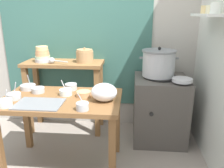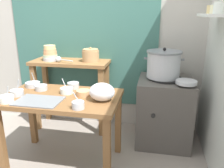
{
  "view_description": "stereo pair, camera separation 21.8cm",
  "coord_description": "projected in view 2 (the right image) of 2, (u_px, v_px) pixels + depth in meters",
  "views": [
    {
      "loc": [
        0.56,
        -1.84,
        1.48
      ],
      "look_at": [
        0.38,
        0.24,
        0.82
      ],
      "focal_mm": 36.71,
      "sensor_mm": 36.0,
      "label": 1
    },
    {
      "loc": [
        0.78,
        -1.81,
        1.48
      ],
      "look_at": [
        0.38,
        0.24,
        0.82
      ],
      "focal_mm": 36.71,
      "sensor_mm": 36.0,
      "label": 2
    }
  ],
  "objects": [
    {
      "name": "prep_bowl_2",
      "position": [
        78.0,
        105.0,
        1.87
      ],
      "size": [
        0.1,
        0.1,
        0.15
      ],
      "color": "#B7BABF",
      "rests_on": "prep_table"
    },
    {
      "name": "prep_bowl_7",
      "position": [
        83.0,
        93.0,
        2.17
      ],
      "size": [
        0.13,
        0.13,
        0.05
      ],
      "color": "tan",
      "rests_on": "prep_table"
    },
    {
      "name": "ladle",
      "position": [
        59.0,
        59.0,
        2.75
      ],
      "size": [
        0.25,
        0.12,
        0.07
      ],
      "color": "#B7BABF",
      "rests_on": "back_shelf_table"
    },
    {
      "name": "bowl_stack_enamel",
      "position": [
        50.0,
        54.0,
        2.83
      ],
      "size": [
        0.19,
        0.19,
        0.19
      ],
      "color": "#B7BABF",
      "rests_on": "back_shelf_table"
    },
    {
      "name": "prep_bowl_6",
      "position": [
        67.0,
        90.0,
        2.22
      ],
      "size": [
        0.12,
        0.12,
        0.15
      ],
      "color": "silver",
      "rests_on": "prep_table"
    },
    {
      "name": "prep_bowl_8",
      "position": [
        7.0,
        99.0,
        2.0
      ],
      "size": [
        0.12,
        0.12,
        0.15
      ],
      "color": "silver",
      "rests_on": "prep_table"
    },
    {
      "name": "clay_pot",
      "position": [
        90.0,
        55.0,
        2.76
      ],
      "size": [
        0.2,
        0.2,
        0.18
      ],
      "color": "tan",
      "rests_on": "back_shelf_table"
    },
    {
      "name": "prep_table",
      "position": [
        62.0,
        107.0,
        2.19
      ],
      "size": [
        1.1,
        0.66,
        0.72
      ],
      "color": "brown",
      "rests_on": "ground"
    },
    {
      "name": "wall_back",
      "position": [
        102.0,
        26.0,
        2.9
      ],
      "size": [
        4.4,
        0.12,
        2.6
      ],
      "color": "#B2ADA3",
      "rests_on": "ground"
    },
    {
      "name": "ground_plane",
      "position": [
        70.0,
        167.0,
        2.28
      ],
      "size": [
        9.0,
        9.0,
        0.0
      ],
      "primitive_type": "plane",
      "color": "gray"
    },
    {
      "name": "stove_block",
      "position": [
        164.0,
        111.0,
        2.65
      ],
      "size": [
        0.6,
        0.61,
        0.78
      ],
      "color": "#4C4742",
      "rests_on": "ground"
    },
    {
      "name": "wide_pan",
      "position": [
        186.0,
        82.0,
        2.32
      ],
      "size": [
        0.21,
        0.21,
        0.04
      ],
      "primitive_type": "cylinder",
      "color": "#B7BABF",
      "rests_on": "stove_block"
    },
    {
      "name": "prep_bowl_1",
      "position": [
        73.0,
        85.0,
        2.37
      ],
      "size": [
        0.12,
        0.12,
        0.06
      ],
      "color": "#B7BABF",
      "rests_on": "prep_table"
    },
    {
      "name": "prep_bowl_4",
      "position": [
        41.0,
        87.0,
        2.32
      ],
      "size": [
        0.12,
        0.12,
        0.05
      ],
      "color": "#B7BABF",
      "rests_on": "prep_table"
    },
    {
      "name": "back_shelf_table",
      "position": [
        71.0,
        78.0,
        2.9
      ],
      "size": [
        0.96,
        0.4,
        0.9
      ],
      "color": "olive",
      "rests_on": "ground"
    },
    {
      "name": "prep_bowl_3",
      "position": [
        17.0,
        92.0,
        2.16
      ],
      "size": [
        0.12,
        0.12,
        0.16
      ],
      "color": "#B7BABF",
      "rests_on": "prep_table"
    },
    {
      "name": "serving_tray",
      "position": [
        39.0,
        101.0,
        2.02
      ],
      "size": [
        0.4,
        0.28,
        0.01
      ],
      "primitive_type": "cube",
      "color": "slate",
      "rests_on": "prep_table"
    },
    {
      "name": "plastic_bag",
      "position": [
        102.0,
        92.0,
        2.02
      ],
      "size": [
        0.23,
        0.19,
        0.16
      ],
      "primitive_type": "ellipsoid",
      "color": "white",
      "rests_on": "prep_table"
    },
    {
      "name": "prep_bowl_5",
      "position": [
        103.0,
        88.0,
        2.29
      ],
      "size": [
        0.13,
        0.13,
        0.05
      ],
      "color": "beige",
      "rests_on": "prep_table"
    },
    {
      "name": "steamer_pot",
      "position": [
        164.0,
        64.0,
        2.51
      ],
      "size": [
        0.43,
        0.38,
        0.33
      ],
      "color": "#B7BABF",
      "rests_on": "stove_block"
    },
    {
      "name": "prep_bowl_0",
      "position": [
        33.0,
        84.0,
        2.42
      ],
      "size": [
        0.15,
        0.15,
        0.16
      ],
      "color": "#B7BABF",
      "rests_on": "prep_table"
    }
  ]
}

